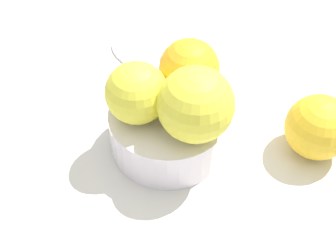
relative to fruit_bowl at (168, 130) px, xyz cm
name	(u,v)px	position (x,y,z in cm)	size (l,w,h in cm)	color
ground_plane	(168,149)	(0.00, 0.00, -3.76)	(110.00, 110.00, 2.00)	silver
fruit_bowl	(168,130)	(0.00, 0.00, 0.00)	(14.40, 14.40, 5.77)	silver
orange_in_bowl_0	(189,69)	(4.20, -1.66, 6.66)	(7.31, 7.31, 7.31)	#F9A823
orange_in_bowl_1	(137,93)	(-1.12, 3.36, 6.64)	(7.25, 7.25, 7.25)	yellow
orange_in_bowl_2	(196,105)	(-2.18, -3.53, 7.29)	(8.55, 8.55, 8.55)	yellow
orange_loose_0	(318,127)	(3.18, -17.93, 1.28)	(8.08, 8.08, 8.08)	yellow
side_plate	(157,41)	(20.50, 6.34, -2.36)	(14.58, 14.58, 0.80)	white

